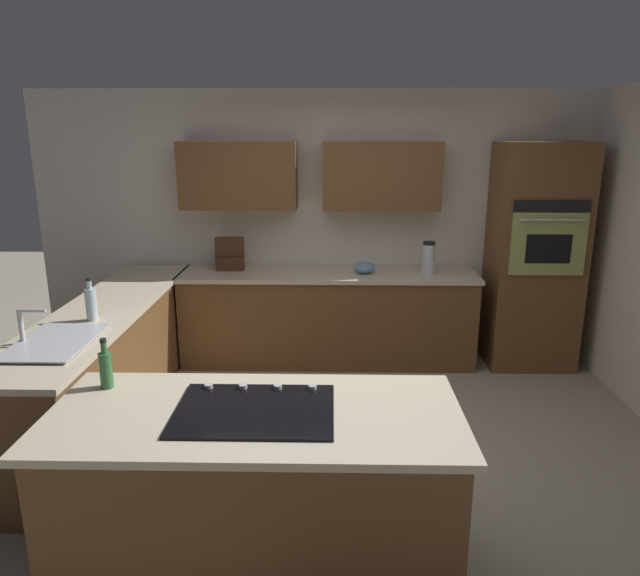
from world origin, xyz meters
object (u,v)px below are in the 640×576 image
Objects in this scene: cooktop at (255,410)px; spice_rack at (230,254)px; blender at (428,260)px; dish_soap_bottle at (91,303)px; sink_unit at (53,341)px; mixing_bowl at (365,268)px; oil_bottle at (106,368)px; wall_oven at (535,257)px.

cooktop is 2.37× the size of spice_rack.
dish_soap_bottle is (2.62, 1.47, -0.00)m from blender.
sink_unit is 3.31m from blender.
blender reaches higher than cooktop.
sink_unit reaches higher than cooktop.
oil_bottle reaches higher than mixing_bowl.
spice_rack reaches higher than cooktop.
blender reaches higher than oil_bottle.
spice_rack is at bearing -114.66° from dish_soap_bottle.
oil_bottle is (0.81, -0.25, 0.10)m from cooktop.
wall_oven is 1.60m from mixing_bowl.
oil_bottle is (1.49, 2.58, 0.05)m from mixing_bowl.
sink_unit is 2.28× the size of blender.
dish_soap_bottle is (0.72, 1.57, -0.03)m from spice_rack.
oil_bottle is at bearing -17.20° from cooktop.
cooktop is 3.11m from blender.
mixing_bowl is at bearing 0.00° from blender.
wall_oven is 6.59× the size of spice_rack.
mixing_bowl is at bearing -144.04° from dish_soap_bottle.
dish_soap_bottle reaches higher than mixing_bowl.
dish_soap_bottle is (1.34, -1.36, 0.12)m from cooktop.
wall_oven is 6.79× the size of dish_soap_bottle.
cooktop is 2.80× the size of oil_bottle.
oil_bottle is (-0.59, 0.63, 0.09)m from sink_unit.
blender is (-2.68, -1.95, 0.11)m from sink_unit.
cooktop is at bearing 162.80° from oil_bottle.
dish_soap_bottle reaches higher than oil_bottle.
wall_oven reaches higher than dish_soap_bottle.
wall_oven reaches higher than mixing_bowl.
blender is at bearing -144.01° from sink_unit.
oil_bottle is at bearing 132.90° from sink_unit.
spice_rack reaches higher than dish_soap_bottle.
mixing_bowl is 1.31m from spice_rack.
spice_rack reaches higher than mixing_bowl.
spice_rack is at bearing -4.53° from mixing_bowl.
wall_oven reaches higher than spice_rack.
dish_soap_bottle is at bearing 65.34° from spice_rack.
sink_unit reaches higher than mixing_bowl.
sink_unit is 2.18× the size of spice_rack.
cooktop is (-1.40, 0.88, -0.01)m from sink_unit.
blender is at bearing 176.90° from spice_rack.
blender is at bearing -150.78° from dish_soap_bottle.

